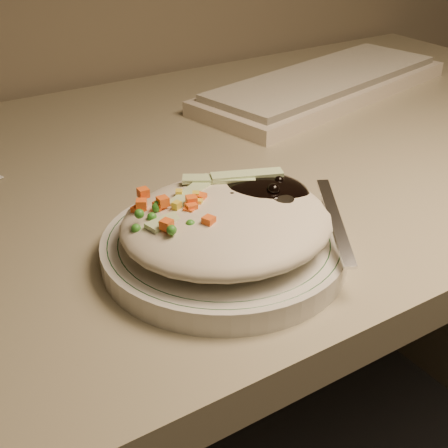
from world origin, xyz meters
TOP-DOWN VIEW (x-y plane):
  - desk at (0.00, 1.38)m, footprint 1.40×0.70m
  - plate at (-0.09, 1.17)m, footprint 0.22×0.22m
  - plate_rim at (-0.09, 1.17)m, footprint 0.21×0.21m
  - meal at (-0.09, 1.17)m, footprint 0.21×0.19m
  - keyboard at (0.30, 1.49)m, footprint 0.48×0.25m

SIDE VIEW (x-z plane):
  - desk at x=0.00m, z-range 0.17..0.91m
  - plate at x=-0.09m, z-range 0.74..0.76m
  - keyboard at x=0.30m, z-range 0.74..0.77m
  - plate_rim at x=-0.09m, z-range 0.76..0.76m
  - meal at x=-0.09m, z-range 0.76..0.81m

